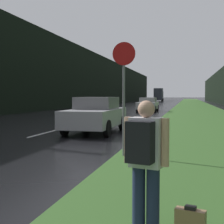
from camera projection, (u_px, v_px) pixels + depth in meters
grass_verge at (197, 109)px, 38.26m from camera, size 6.00×240.00×0.02m
lane_stripe_c at (44, 133)px, 13.83m from camera, size 0.12×3.00×0.01m
lane_stripe_d at (92, 121)px, 20.62m from camera, size 0.12×3.00×0.01m
lane_stripe_e at (115, 115)px, 27.41m from camera, size 0.12×3.00×0.01m
treeline_far_side at (87, 79)px, 51.86m from camera, size 2.00×140.00×8.97m
stop_sign at (124, 89)px, 8.46m from camera, size 0.63×0.07×3.12m
hitchhiker_with_backpack at (145, 158)px, 3.67m from camera, size 0.55×0.46×1.61m
car_passing_near at (96, 115)px, 14.20m from camera, size 2.04×4.62×1.60m
car_passing_far at (148, 104)px, 32.58m from camera, size 1.99×4.24×1.47m
delivery_truck at (159, 95)px, 90.45m from camera, size 2.46×6.68×3.75m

